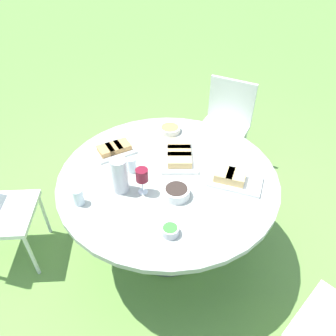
{
  "coord_description": "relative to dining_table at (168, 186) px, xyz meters",
  "views": [
    {
      "loc": [
        0.04,
        1.62,
        2.18
      ],
      "look_at": [
        0.0,
        0.0,
        0.82
      ],
      "focal_mm": 35.0,
      "sensor_mm": 36.0,
      "label": 1
    }
  ],
  "objects": [
    {
      "name": "ground_plane",
      "position": [
        0.0,
        0.0,
        -0.66
      ],
      "size": [
        40.0,
        40.0,
        0.0
      ],
      "primitive_type": "plane",
      "color": "#668E42"
    },
    {
      "name": "dining_table",
      "position": [
        0.0,
        0.0,
        0.0
      ],
      "size": [
        1.45,
        1.45,
        0.76
      ],
      "color": "#4C4C51",
      "rests_on": "ground_plane"
    },
    {
      "name": "chair_near_right",
      "position": [
        -0.58,
        -1.05,
        -0.13
      ],
      "size": [
        0.59,
        0.58,
        0.89
      ],
      "color": "silver",
      "rests_on": "ground_plane"
    },
    {
      "name": "water_pitcher",
      "position": [
        0.3,
        0.13,
        0.22
      ],
      "size": [
        0.11,
        0.1,
        0.24
      ],
      "color": "silver",
      "rests_on": "dining_table"
    },
    {
      "name": "wine_glass",
      "position": [
        0.16,
        0.16,
        0.23
      ],
      "size": [
        0.08,
        0.08,
        0.18
      ],
      "color": "silver",
      "rests_on": "dining_table"
    },
    {
      "name": "platter_bread_main",
      "position": [
        -0.08,
        -0.18,
        0.13
      ],
      "size": [
        0.26,
        0.37,
        0.07
      ],
      "color": "white",
      "rests_on": "dining_table"
    },
    {
      "name": "platter_charcuterie",
      "position": [
        -0.41,
        0.08,
        0.13
      ],
      "size": [
        0.38,
        0.3,
        0.08
      ],
      "color": "white",
      "rests_on": "dining_table"
    },
    {
      "name": "platter_sandwich_side",
      "position": [
        0.38,
        -0.26,
        0.13
      ],
      "size": [
        0.33,
        0.29,
        0.06
      ],
      "color": "white",
      "rests_on": "dining_table"
    },
    {
      "name": "bowl_fries",
      "position": [
        -0.03,
        -0.52,
        0.12
      ],
      "size": [
        0.16,
        0.16,
        0.04
      ],
      "color": "beige",
      "rests_on": "dining_table"
    },
    {
      "name": "bowl_salad",
      "position": [
        -0.0,
        0.49,
        0.13
      ],
      "size": [
        0.1,
        0.1,
        0.05
      ],
      "color": "silver",
      "rests_on": "dining_table"
    },
    {
      "name": "bowl_olives",
      "position": [
        -0.05,
        0.19,
        0.14
      ],
      "size": [
        0.17,
        0.17,
        0.06
      ],
      "color": "white",
      "rests_on": "dining_table"
    },
    {
      "name": "cup_water_near",
      "position": [
        0.54,
        0.24,
        0.15
      ],
      "size": [
        0.06,
        0.06,
        0.11
      ],
      "color": "silver",
      "rests_on": "dining_table"
    },
    {
      "name": "cup_water_far",
      "position": [
        0.24,
        -0.05,
        0.15
      ],
      "size": [
        0.06,
        0.06,
        0.1
      ],
      "color": "silver",
      "rests_on": "dining_table"
    }
  ]
}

